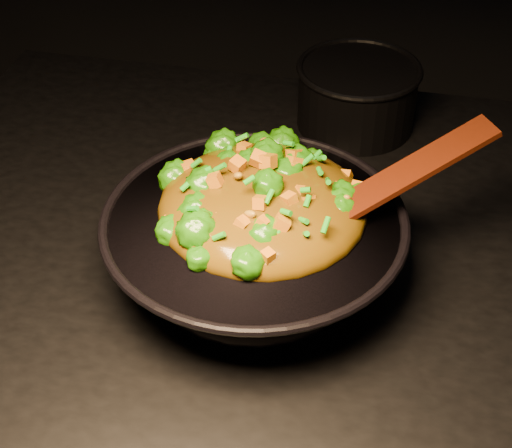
# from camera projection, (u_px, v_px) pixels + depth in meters

# --- Properties ---
(stovetop) EXTENTS (1.20, 0.90, 0.90)m
(stovetop) POSITION_uv_depth(u_px,v_px,m) (287.00, 443.00, 1.34)
(stovetop) COLOR black
(stovetop) RESTS_ON ground
(wok) EXTENTS (0.40, 0.40, 0.10)m
(wok) POSITION_uv_depth(u_px,v_px,m) (254.00, 251.00, 0.97)
(wok) COLOR black
(wok) RESTS_ON stovetop
(stir_fry) EXTENTS (0.26, 0.26, 0.09)m
(stir_fry) POSITION_uv_depth(u_px,v_px,m) (263.00, 181.00, 0.93)
(stir_fry) COLOR #257308
(stir_fry) RESTS_ON wok
(spatula) EXTENTS (0.24, 0.17, 0.11)m
(spatula) POSITION_uv_depth(u_px,v_px,m) (390.00, 183.00, 0.92)
(spatula) COLOR #351808
(spatula) RESTS_ON wok
(back_pot) EXTENTS (0.24, 0.24, 0.11)m
(back_pot) POSITION_uv_depth(u_px,v_px,m) (357.00, 96.00, 1.26)
(back_pot) COLOR black
(back_pot) RESTS_ON stovetop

